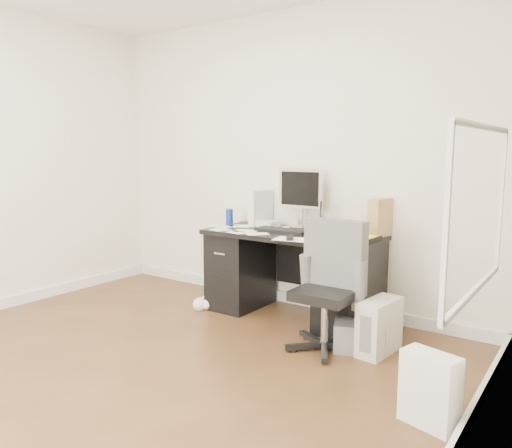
{
  "coord_description": "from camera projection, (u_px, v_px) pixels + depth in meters",
  "views": [
    {
      "loc": [
        2.47,
        -1.98,
        1.43
      ],
      "look_at": [
        0.24,
        1.2,
        0.87
      ],
      "focal_mm": 35.0,
      "sensor_mm": 36.0,
      "label": 1
    }
  ],
  "objects": [
    {
      "name": "ground",
      "position": [
        119.0,
        376.0,
        3.22
      ],
      "size": [
        4.0,
        4.0,
        0.0
      ],
      "primitive_type": "plane",
      "color": "#432A15",
      "rests_on": "ground"
    },
    {
      "name": "room_shell",
      "position": [
        116.0,
        114.0,
        2.98
      ],
      "size": [
        4.02,
        4.02,
        2.71
      ],
      "color": "silver",
      "rests_on": "ground"
    },
    {
      "name": "desk",
      "position": [
        292.0,
        272.0,
        4.33
      ],
      "size": [
        1.5,
        0.7,
        0.75
      ],
      "color": "black",
      "rests_on": "ground"
    },
    {
      "name": "loose_papers",
      "position": [
        270.0,
        231.0,
        4.35
      ],
      "size": [
        1.1,
        0.6,
        0.0
      ],
      "primitive_type": null,
      "color": "white",
      "rests_on": "desk"
    },
    {
      "name": "lcd_monitor",
      "position": [
        301.0,
        198.0,
        4.44
      ],
      "size": [
        0.44,
        0.25,
        0.54
      ],
      "primitive_type": null,
      "rotation": [
        0.0,
        0.0,
        -0.01
      ],
      "color": "#B3B3B8",
      "rests_on": "desk"
    },
    {
      "name": "keyboard",
      "position": [
        282.0,
        230.0,
        4.28
      ],
      "size": [
        0.48,
        0.17,
        0.03
      ],
      "primitive_type": "cube",
      "rotation": [
        0.0,
        0.0,
        0.02
      ],
      "color": "black",
      "rests_on": "desk"
    },
    {
      "name": "computer_mouse",
      "position": [
        334.0,
        236.0,
        3.94
      ],
      "size": [
        0.07,
        0.07,
        0.05
      ],
      "primitive_type": "sphere",
      "rotation": [
        0.0,
        0.0,
        -0.3
      ],
      "color": "#B3B3B8",
      "rests_on": "desk"
    },
    {
      "name": "travel_mug",
      "position": [
        229.0,
        217.0,
        4.66
      ],
      "size": [
        0.09,
        0.09,
        0.16
      ],
      "primitive_type": "cylinder",
      "rotation": [
        0.0,
        0.0,
        0.38
      ],
      "color": "#163598",
      "rests_on": "desk"
    },
    {
      "name": "white_binder",
      "position": [
        261.0,
        208.0,
        4.66
      ],
      "size": [
        0.16,
        0.3,
        0.33
      ],
      "primitive_type": "cube",
      "rotation": [
        0.0,
        0.0,
        -0.08
      ],
      "color": "silver",
      "rests_on": "desk"
    },
    {
      "name": "magazine_file",
      "position": [
        381.0,
        217.0,
        4.06
      ],
      "size": [
        0.17,
        0.28,
        0.31
      ],
      "primitive_type": "cube",
      "rotation": [
        0.0,
        0.0,
        -0.15
      ],
      "color": "#AB8352",
      "rests_on": "desk"
    },
    {
      "name": "pen_cup",
      "position": [
        323.0,
        217.0,
        4.21
      ],
      "size": [
        0.12,
        0.12,
        0.27
      ],
      "primitive_type": null,
      "rotation": [
        0.0,
        0.0,
        -0.02
      ],
      "color": "brown",
      "rests_on": "desk"
    },
    {
      "name": "yellow_book",
      "position": [
        365.0,
        239.0,
        3.82
      ],
      "size": [
        0.19,
        0.24,
        0.04
      ],
      "primitive_type": "cube",
      "rotation": [
        0.0,
        0.0,
        -0.07
      ],
      "color": "#FFF41B",
      "rests_on": "desk"
    },
    {
      "name": "paper_remote",
      "position": [
        292.0,
        238.0,
        3.92
      ],
      "size": [
        0.32,
        0.28,
        0.02
      ],
      "primitive_type": null,
      "rotation": [
        0.0,
        0.0,
        0.2
      ],
      "color": "white",
      "rests_on": "desk"
    },
    {
      "name": "office_chair",
      "position": [
        325.0,
        287.0,
        3.58
      ],
      "size": [
        0.53,
        0.53,
        0.94
      ],
      "primitive_type": null,
      "rotation": [
        0.0,
        0.0,
        -0.0
      ],
      "color": "#4C4E4C",
      "rests_on": "ground"
    },
    {
      "name": "pc_tower",
      "position": [
        379.0,
        327.0,
        3.56
      ],
      "size": [
        0.22,
        0.41,
        0.39
      ],
      "primitive_type": "cube",
      "rotation": [
        0.0,
        0.0,
        -0.12
      ],
      "color": "beige",
      "rests_on": "ground"
    },
    {
      "name": "shopping_bag",
      "position": [
        430.0,
        390.0,
        2.61
      ],
      "size": [
        0.34,
        0.28,
        0.4
      ],
      "primitive_type": "cube",
      "rotation": [
        0.0,
        0.0,
        -0.27
      ],
      "color": "white",
      "rests_on": "ground"
    },
    {
      "name": "wicker_basket",
      "position": [
        236.0,
        281.0,
        4.84
      ],
      "size": [
        0.42,
        0.42,
        0.39
      ],
      "primitive_type": "cube",
      "rotation": [
        0.0,
        0.0,
        0.08
      ],
      "color": "#4F3917",
      "rests_on": "ground"
    },
    {
      "name": "desk_printer",
      "position": [
        359.0,
        335.0,
        3.64
      ],
      "size": [
        0.45,
        0.41,
        0.21
      ],
      "primitive_type": "cube",
      "rotation": [
        0.0,
        0.0,
        0.4
      ],
      "color": "slate",
      "rests_on": "ground"
    }
  ]
}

